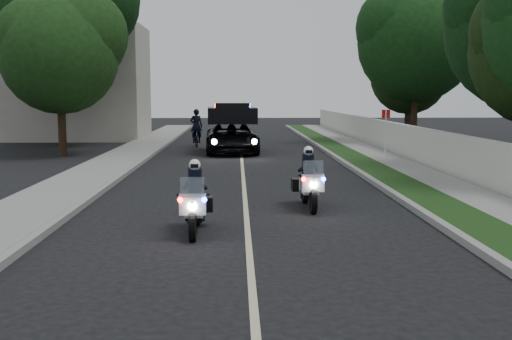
{
  "coord_description": "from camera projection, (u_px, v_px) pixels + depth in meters",
  "views": [
    {
      "loc": [
        -0.22,
        -13.32,
        2.83
      ],
      "look_at": [
        0.25,
        1.5,
        1.0
      ],
      "focal_mm": 43.54,
      "sensor_mm": 36.0,
      "label": 1
    }
  ],
  "objects": [
    {
      "name": "ground",
      "position": [
        247.0,
        224.0,
        13.57
      ],
      "size": [
        120.0,
        120.0,
        0.0
      ],
      "primitive_type": "plane",
      "color": "black",
      "rests_on": "ground"
    },
    {
      "name": "curb_right",
      "position": [
        350.0,
        166.0,
        23.6
      ],
      "size": [
        0.2,
        60.0,
        0.15
      ],
      "primitive_type": "cube",
      "color": "gray",
      "rests_on": "ground"
    },
    {
      "name": "grass_verge",
      "position": [
        368.0,
        166.0,
        23.63
      ],
      "size": [
        1.2,
        60.0,
        0.16
      ],
      "primitive_type": "cube",
      "color": "#193814",
      "rests_on": "ground"
    },
    {
      "name": "sidewalk_right",
      "position": [
        402.0,
        166.0,
        23.67
      ],
      "size": [
        1.4,
        60.0,
        0.16
      ],
      "primitive_type": "cube",
      "color": "gray",
      "rests_on": "ground"
    },
    {
      "name": "property_wall",
      "position": [
        429.0,
        149.0,
        23.61
      ],
      "size": [
        0.22,
        60.0,
        1.5
      ],
      "primitive_type": "cube",
      "color": "beige",
      "rests_on": "ground"
    },
    {
      "name": "curb_left",
      "position": [
        134.0,
        167.0,
        23.35
      ],
      "size": [
        0.2,
        60.0,
        0.15
      ],
      "primitive_type": "cube",
      "color": "gray",
      "rests_on": "ground"
    },
    {
      "name": "sidewalk_left",
      "position": [
        104.0,
        167.0,
        23.32
      ],
      "size": [
        2.0,
        60.0,
        0.16
      ],
      "primitive_type": "cube",
      "color": "gray",
      "rests_on": "ground"
    },
    {
      "name": "building_far",
      "position": [
        80.0,
        83.0,
        38.62
      ],
      "size": [
        8.0,
        6.0,
        7.0
      ],
      "primitive_type": "cube",
      "color": "#A8A396",
      "rests_on": "ground"
    },
    {
      "name": "lane_marking",
      "position": [
        243.0,
        169.0,
        23.49
      ],
      "size": [
        0.12,
        50.0,
        0.01
      ],
      "primitive_type": "cube",
      "color": "#BFB78C",
      "rests_on": "ground"
    },
    {
      "name": "police_moto_left",
      "position": [
        195.0,
        233.0,
        12.7
      ],
      "size": [
        0.63,
        1.78,
        1.51
      ],
      "primitive_type": null,
      "rotation": [
        0.0,
        0.0,
        0.01
      ],
      "color": "silver",
      "rests_on": "ground"
    },
    {
      "name": "police_moto_right",
      "position": [
        309.0,
        208.0,
        15.44
      ],
      "size": [
        0.68,
        1.83,
        1.54
      ],
      "primitive_type": null,
      "rotation": [
        0.0,
        0.0,
        0.02
      ],
      "color": "silver",
      "rests_on": "ground"
    },
    {
      "name": "police_suv",
      "position": [
        232.0,
        153.0,
        29.77
      ],
      "size": [
        2.65,
        5.38,
        2.57
      ],
      "primitive_type": "imported",
      "rotation": [
        0.0,
        0.0,
        0.04
      ],
      "color": "black",
      "rests_on": "ground"
    },
    {
      "name": "bicycle",
      "position": [
        197.0,
        146.0,
        33.39
      ],
      "size": [
        0.74,
        1.65,
        0.83
      ],
      "primitive_type": "imported",
      "rotation": [
        0.0,
        0.0,
        0.12
      ],
      "color": "black",
      "rests_on": "ground"
    },
    {
      "name": "cyclist",
      "position": [
        197.0,
        146.0,
        33.39
      ],
      "size": [
        0.7,
        0.51,
        1.82
      ],
      "primitive_type": "imported",
      "rotation": [
        0.0,
        0.0,
        3.02
      ],
      "color": "black",
      "rests_on": "ground"
    },
    {
      "name": "sign_post",
      "position": [
        385.0,
        161.0,
        26.03
      ],
      "size": [
        0.44,
        0.44,
        2.24
      ],
      "primitive_type": null,
      "rotation": [
        0.0,
        0.0,
        -0.32
      ],
      "color": "red",
      "rests_on": "ground"
    },
    {
      "name": "tree_right_d",
      "position": [
        413.0,
        144.0,
        35.24
      ],
      "size": [
        6.88,
        6.88,
        10.97
      ],
      "primitive_type": null,
      "rotation": [
        0.0,
        0.0,
        0.05
      ],
      "color": "#153E14",
      "rests_on": "ground"
    },
    {
      "name": "tree_right_e",
      "position": [
        407.0,
        142.0,
        36.81
      ],
      "size": [
        5.84,
        5.84,
        7.54
      ],
      "primitive_type": null,
      "rotation": [
        0.0,
        0.0,
        -0.37
      ],
      "color": "#193210",
      "rests_on": "ground"
    },
    {
      "name": "tree_left_near",
      "position": [
        63.0,
        156.0,
        28.34
      ],
      "size": [
        6.66,
        6.66,
        8.83
      ],
      "primitive_type": null,
      "rotation": [
        0.0,
        0.0,
        -0.31
      ],
      "color": "#1A3F15",
      "rests_on": "ground"
    },
    {
      "name": "tree_left_far",
      "position": [
        62.0,
        147.0,
        33.16
      ],
      "size": [
        9.24,
        9.24,
        12.42
      ],
      "primitive_type": null,
      "rotation": [
        0.0,
        0.0,
        0.28
      ],
      "color": "black",
      "rests_on": "ground"
    }
  ]
}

